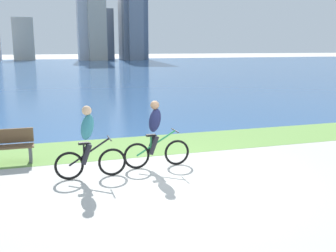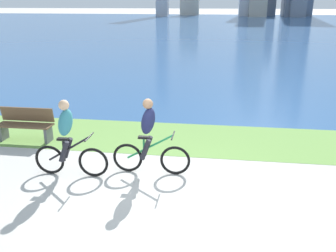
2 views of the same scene
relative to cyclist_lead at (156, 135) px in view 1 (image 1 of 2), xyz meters
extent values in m
plane|color=#B2AFA8|center=(0.27, -1.09, -0.84)|extent=(300.00, 300.00, 0.00)
cube|color=#6B9947|center=(0.27, 2.22, -0.84)|extent=(120.00, 2.52, 0.01)
cube|color=#2D568C|center=(0.27, 46.81, -0.84)|extent=(300.00, 86.66, 0.00)
torus|color=black|center=(0.57, 0.00, -0.51)|extent=(0.67, 0.06, 0.67)
torus|color=black|center=(-0.50, 0.00, -0.51)|extent=(0.67, 0.06, 0.67)
cylinder|color=#268C4C|center=(0.01, 0.00, -0.22)|extent=(1.04, 0.04, 0.62)
cylinder|color=#268C4C|center=(-0.12, 0.00, -0.27)|extent=(0.04, 0.04, 0.48)
cube|color=black|center=(-0.12, 0.00, -0.01)|extent=(0.24, 0.10, 0.05)
cylinder|color=black|center=(0.52, 0.00, 0.07)|extent=(0.03, 0.52, 0.03)
ellipsoid|color=#1E234C|center=(-0.02, 0.00, 0.37)|extent=(0.40, 0.36, 0.65)
sphere|color=#A57A59|center=(-0.02, 0.00, 0.75)|extent=(0.22, 0.22, 0.22)
cylinder|color=#26262D|center=(-0.07, 0.10, -0.25)|extent=(0.27, 0.11, 0.49)
cylinder|color=#26262D|center=(-0.07, -0.10, -0.25)|extent=(0.27, 0.11, 0.49)
torus|color=black|center=(-1.17, -0.35, -0.51)|extent=(0.67, 0.06, 0.67)
torus|color=black|center=(-2.16, -0.35, -0.51)|extent=(0.67, 0.06, 0.67)
cylinder|color=black|center=(-1.69, -0.35, -0.22)|extent=(0.97, 0.04, 0.62)
cylinder|color=black|center=(-1.82, -0.35, -0.27)|extent=(0.04, 0.04, 0.48)
cube|color=black|center=(-1.82, -0.35, 0.00)|extent=(0.24, 0.10, 0.05)
cylinder|color=black|center=(-1.22, -0.35, 0.08)|extent=(0.03, 0.52, 0.03)
ellipsoid|color=teal|center=(-1.72, -0.35, 0.38)|extent=(0.40, 0.36, 0.65)
sphere|color=#D8AD84|center=(-1.72, -0.35, 0.76)|extent=(0.22, 0.22, 0.22)
cylinder|color=#26262D|center=(-1.77, -0.25, -0.24)|extent=(0.27, 0.11, 0.49)
cylinder|color=#26262D|center=(-1.77, -0.45, -0.24)|extent=(0.27, 0.11, 0.49)
cube|color=brown|center=(-3.70, 1.45, -0.39)|extent=(1.50, 0.45, 0.04)
cube|color=brown|center=(-3.70, 1.65, -0.14)|extent=(1.50, 0.11, 0.40)
cube|color=#595960|center=(-3.05, 1.45, -0.62)|extent=(0.08, 0.37, 0.45)
cube|color=#ADA899|center=(-6.16, 84.73, 3.76)|extent=(4.44, 2.90, 9.21)
cube|color=#B7B7BC|center=(7.10, 80.63, 8.55)|extent=(3.63, 4.09, 18.78)
cube|color=#ADA899|center=(9.16, 78.52, 11.16)|extent=(3.80, 3.66, 23.99)
cube|color=slate|center=(12.12, 84.70, 4.94)|extent=(3.29, 2.37, 11.55)
cube|color=slate|center=(16.42, 79.05, 8.04)|extent=(2.85, 2.71, 17.76)
cube|color=#B7B7BC|center=(16.98, 82.50, 11.71)|extent=(4.00, 4.27, 25.10)
cube|color=slate|center=(17.46, 78.33, 7.46)|extent=(3.19, 4.21, 16.60)
cube|color=slate|center=(20.24, 84.12, 12.72)|extent=(2.75, 4.07, 27.12)
camera|label=1|loc=(-2.62, -9.27, 2.18)|focal=41.97mm
camera|label=2|loc=(1.43, -7.27, 2.83)|focal=39.19mm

